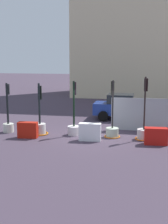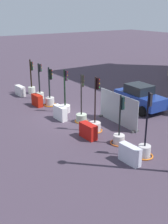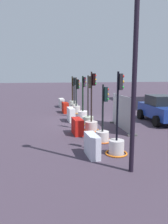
% 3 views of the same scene
% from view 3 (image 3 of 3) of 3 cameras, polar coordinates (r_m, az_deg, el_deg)
% --- Properties ---
extents(ground_plane, '(120.00, 120.00, 0.00)m').
position_cam_3_polar(ground_plane, '(15.47, -0.10, -2.23)').
color(ground_plane, '#413544').
extents(traffic_light_0, '(0.59, 0.59, 2.86)m').
position_cam_3_polar(traffic_light_0, '(21.87, -2.86, 2.96)').
color(traffic_light_0, silver).
rests_on(traffic_light_0, ground_plane).
extents(traffic_light_1, '(0.60, 0.60, 2.81)m').
position_cam_3_polar(traffic_light_1, '(20.15, -2.42, 2.32)').
color(traffic_light_1, beige).
rests_on(traffic_light_1, ground_plane).
extents(traffic_light_2, '(0.92, 0.92, 2.85)m').
position_cam_3_polar(traffic_light_2, '(18.26, -1.91, 1.22)').
color(traffic_light_2, beige).
rests_on(traffic_light_2, ground_plane).
extents(traffic_light_3, '(0.70, 0.70, 2.97)m').
position_cam_3_polar(traffic_light_3, '(16.43, -0.28, 0.34)').
color(traffic_light_3, silver).
rests_on(traffic_light_3, ground_plane).
extents(traffic_light_4, '(0.86, 0.86, 3.04)m').
position_cam_3_polar(traffic_light_4, '(14.40, 1.01, -1.35)').
color(traffic_light_4, '#A8B6A0').
rests_on(traffic_light_4, ground_plane).
extents(traffic_light_5, '(0.90, 0.90, 3.26)m').
position_cam_3_polar(traffic_light_5, '(12.77, 1.84, -2.65)').
color(traffic_light_5, beige).
rests_on(traffic_light_5, ground_plane).
extents(traffic_light_6, '(0.91, 0.91, 2.68)m').
position_cam_3_polar(traffic_light_6, '(10.87, 4.66, -5.02)').
color(traffic_light_6, silver).
rests_on(traffic_light_6, ground_plane).
extents(traffic_light_7, '(0.89, 0.89, 3.25)m').
position_cam_3_polar(traffic_light_7, '(9.26, 8.11, -7.38)').
color(traffic_light_7, beige).
rests_on(traffic_light_7, ground_plane).
extents(construction_barrier_0, '(1.18, 0.49, 0.80)m').
position_cam_3_polar(construction_barrier_0, '(21.75, -5.59, 2.28)').
color(construction_barrier_0, silver).
rests_on(construction_barrier_0, ground_plane).
extents(construction_barrier_1, '(1.06, 0.47, 0.85)m').
position_cam_3_polar(construction_barrier_1, '(18.55, -4.68, 1.08)').
color(construction_barrier_1, '#B31C0E').
rests_on(construction_barrier_1, ground_plane).
extents(construction_barrier_2, '(1.14, 0.44, 0.91)m').
position_cam_3_polar(construction_barrier_2, '(15.27, -3.24, -0.66)').
color(construction_barrier_2, white).
rests_on(construction_barrier_2, ground_plane).
extents(construction_barrier_3, '(1.14, 0.52, 0.84)m').
position_cam_3_polar(construction_barrier_3, '(12.07, -1.63, -3.63)').
color(construction_barrier_3, red).
rests_on(construction_barrier_3, ground_plane).
extents(construction_barrier_4, '(1.16, 0.45, 0.88)m').
position_cam_3_polar(construction_barrier_4, '(8.96, 2.02, -8.28)').
color(construction_barrier_4, silver).
rests_on(construction_barrier_4, ground_plane).
extents(car_blue_estate, '(3.91, 2.08, 1.74)m').
position_cam_3_polar(car_blue_estate, '(15.78, 18.48, 0.67)').
color(car_blue_estate, navy).
rests_on(car_blue_estate, ground_plane).
extents(street_lamp_post, '(0.36, 0.36, 6.86)m').
position_cam_3_polar(street_lamp_post, '(7.35, 12.67, 16.25)').
color(street_lamp_post, black).
rests_on(street_lamp_post, ground_plane).
extents(site_fence_panel, '(3.49, 0.50, 1.92)m').
position_cam_3_polar(site_fence_panel, '(13.32, 9.47, -0.34)').
color(site_fence_panel, '#969CA4').
rests_on(site_fence_panel, ground_plane).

